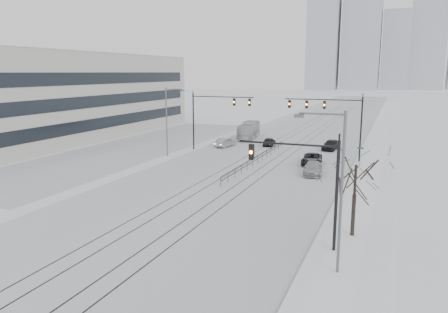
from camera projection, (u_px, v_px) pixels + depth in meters
ground at (107, 259)px, 25.95m from camera, size 500.00×500.00×0.00m
road at (306, 132)px, 80.69m from camera, size 22.00×260.00×0.02m
sidewalk_east at (383, 136)px, 75.79m from camera, size 5.00×260.00×0.16m
curb at (369, 135)px, 76.68m from camera, size 0.10×260.00×0.12m
parking_strip at (139, 147)px, 65.13m from camera, size 14.00×60.00×0.03m
tram_rails at (278, 150)px, 62.44m from camera, size 5.30×180.00×0.01m
office_building at (42, 97)px, 70.30m from camera, size 20.20×62.20×14.11m
skyline at (384, 40)px, 267.98m from camera, size 96.00×48.00×72.00m
traffic_mast_near at (310, 178)px, 26.64m from camera, size 6.10×0.37×7.00m
traffic_mast_ne at (333, 115)px, 53.83m from camera, size 9.60×0.37×8.00m
traffic_mast_nw at (213, 111)px, 60.82m from camera, size 9.10×0.37×8.00m
street_light_east at (336, 182)px, 23.09m from camera, size 2.73×0.25×9.00m
street_light_west at (168, 117)px, 56.75m from camera, size 2.73×0.25×9.00m
bare_tree at (356, 172)px, 28.52m from camera, size 4.40×4.40×6.10m
median_fence at (258, 159)px, 53.22m from camera, size 0.06×24.00×1.00m
street_sign at (360, 154)px, 50.57m from camera, size 0.70×0.06×2.40m
sedan_sb_inner at (269, 142)px, 65.84m from camera, size 1.77×3.83×1.27m
sedan_sb_outer at (225, 143)px, 64.80m from camera, size 2.19×4.22×1.32m
sedan_nb_front at (312, 159)px, 52.43m from camera, size 2.64×4.98×1.33m
sedan_nb_right at (313, 168)px, 47.32m from camera, size 2.44×4.85×1.35m
sedan_nb_far at (331, 145)px, 62.22m from camera, size 2.36×4.60×1.50m
box_truck at (249, 130)px, 73.14m from camera, size 3.68×9.94×2.71m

